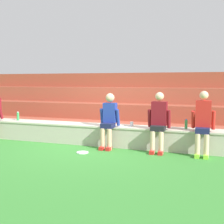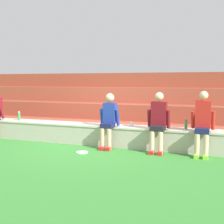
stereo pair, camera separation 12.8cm
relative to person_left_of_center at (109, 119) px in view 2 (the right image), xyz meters
name	(u,v)px [view 2 (the right image)]	position (x,y,z in m)	size (l,w,h in m)	color
ground_plane	(91,146)	(-0.50, 0.02, -0.73)	(80.00, 80.00, 0.00)	#388433
stone_seating_wall	(95,134)	(-0.50, 0.30, -0.45)	(7.20, 0.59, 0.53)	#B7AF9E
brick_bleachers	(121,110)	(-0.50, 2.41, 0.00)	(10.56, 2.53, 1.94)	#9F4934
person_left_of_center	(109,119)	(0.00, 0.00, 0.00)	(0.50, 0.55, 1.36)	#DBAD89
person_center	(158,120)	(1.24, -0.01, 0.02)	(0.53, 0.51, 1.40)	beige
person_right_of_center	(203,122)	(2.22, 0.01, 0.03)	(0.52, 0.56, 1.44)	beige
water_bottle_center_gap	(186,124)	(1.83, 0.35, -0.09)	(0.07, 0.07, 0.23)	green
water_bottle_near_left	(19,116)	(-2.91, 0.30, -0.08)	(0.07, 0.07, 0.25)	green
plastic_cup_right_end	(132,124)	(0.49, 0.35, -0.15)	(0.09, 0.09, 0.11)	white
frisbee	(82,152)	(-0.41, -0.68, -0.72)	(0.28, 0.28, 0.02)	white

